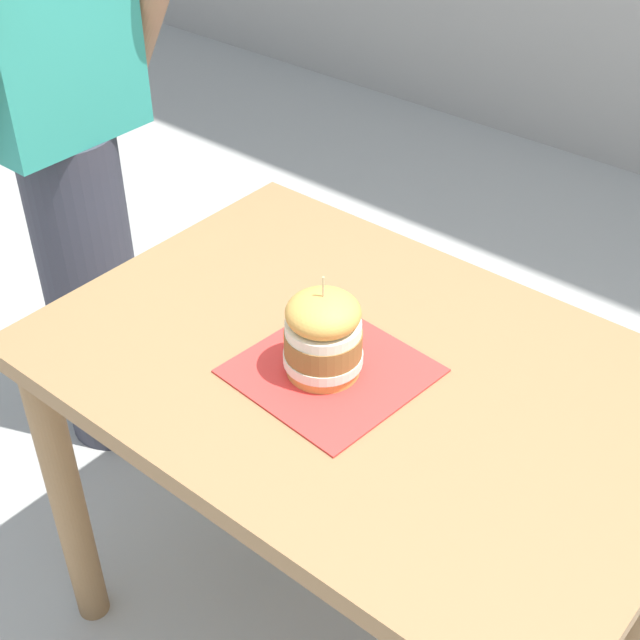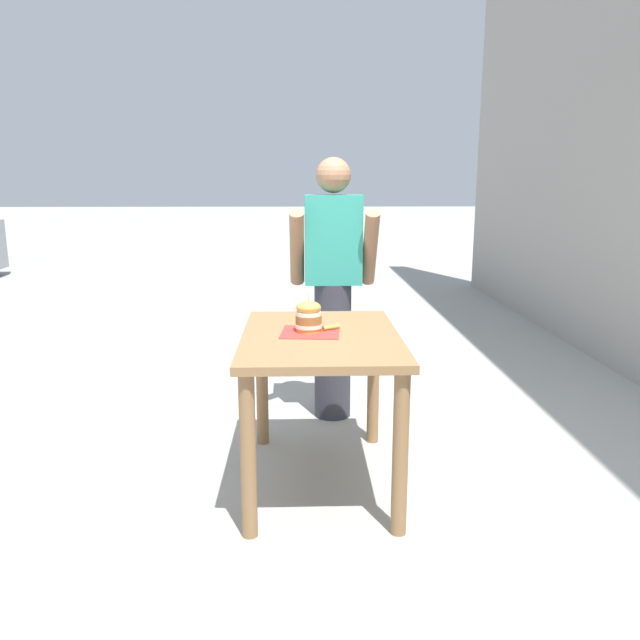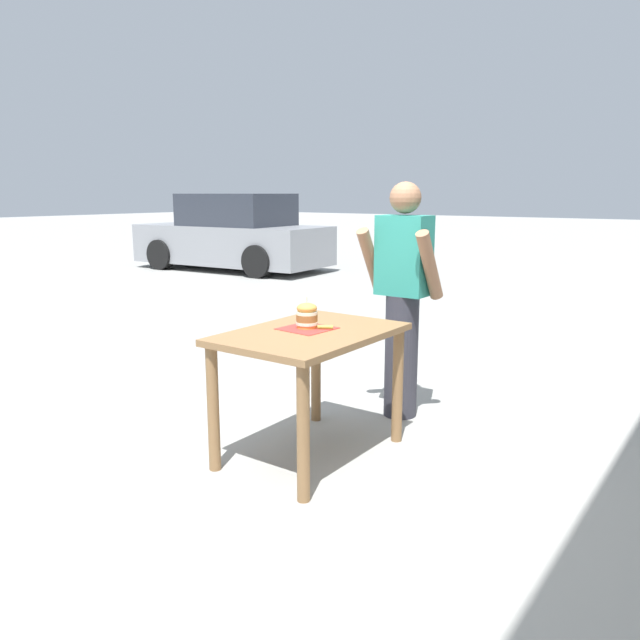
% 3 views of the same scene
% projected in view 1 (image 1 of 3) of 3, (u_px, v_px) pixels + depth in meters
% --- Properties ---
extents(ground_plane, '(80.00, 80.00, 0.00)m').
position_uv_depth(ground_plane, '(354.00, 635.00, 2.01)').
color(ground_plane, '#9E9E99').
extents(patio_table, '(0.78, 1.14, 0.80)m').
position_uv_depth(patio_table, '(362.00, 423.00, 1.62)').
color(patio_table, olive).
rests_on(patio_table, ground).
extents(serving_paper, '(0.31, 0.31, 0.00)m').
position_uv_depth(serving_paper, '(331.00, 371.00, 1.52)').
color(serving_paper, red).
rests_on(serving_paper, patio_table).
extents(sandwich, '(0.14, 0.14, 0.19)m').
position_uv_depth(sandwich, '(323.00, 334.00, 1.47)').
color(sandwich, gold).
rests_on(sandwich, serving_paper).
extents(pickle_spear, '(0.09, 0.07, 0.02)m').
position_uv_depth(pickle_spear, '(348.00, 325.00, 1.60)').
color(pickle_spear, '#8EA83D').
rests_on(pickle_spear, serving_paper).
extents(diner_across_table, '(0.55, 0.35, 1.69)m').
position_uv_depth(diner_across_table, '(64.00, 140.00, 2.04)').
color(diner_across_table, '#33333D').
rests_on(diner_across_table, ground).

